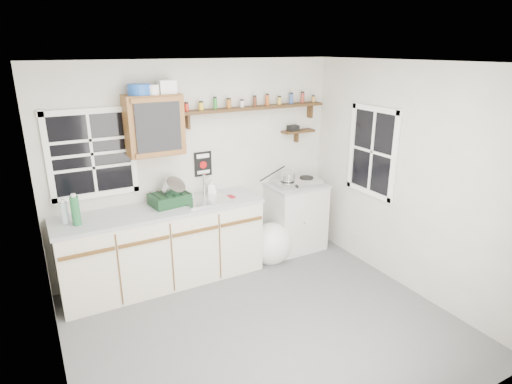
# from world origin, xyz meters

# --- Properties ---
(room) EXTENTS (3.64, 3.24, 2.54)m
(room) POSITION_xyz_m (0.00, 0.00, 1.25)
(room) COLOR #5B5B5D
(room) RESTS_ON ground
(main_cabinet) EXTENTS (2.31, 0.63, 0.92)m
(main_cabinet) POSITION_xyz_m (-0.58, 1.30, 0.46)
(main_cabinet) COLOR beige
(main_cabinet) RESTS_ON floor
(right_cabinet) EXTENTS (0.73, 0.57, 0.91)m
(right_cabinet) POSITION_xyz_m (1.25, 1.32, 0.46)
(right_cabinet) COLOR silver
(right_cabinet) RESTS_ON floor
(sink) EXTENTS (0.52, 0.44, 0.29)m
(sink) POSITION_xyz_m (-0.05, 1.30, 0.93)
(sink) COLOR silver
(sink) RESTS_ON main_cabinet
(upper_cabinet) EXTENTS (0.60, 0.32, 0.65)m
(upper_cabinet) POSITION_xyz_m (-0.55, 1.44, 1.82)
(upper_cabinet) COLOR #5C3217
(upper_cabinet) RESTS_ON wall_back
(upper_cabinet_clutter) EXTENTS (0.50, 0.24, 0.14)m
(upper_cabinet_clutter) POSITION_xyz_m (-0.56, 1.44, 2.21)
(upper_cabinet_clutter) COLOR #1B4FB3
(upper_cabinet_clutter) RESTS_ON upper_cabinet
(spice_shelf) EXTENTS (1.91, 0.18, 0.35)m
(spice_shelf) POSITION_xyz_m (0.72, 1.51, 1.93)
(spice_shelf) COLOR black
(spice_shelf) RESTS_ON wall_back
(secondary_shelf) EXTENTS (0.45, 0.16, 0.24)m
(secondary_shelf) POSITION_xyz_m (1.36, 1.52, 1.58)
(secondary_shelf) COLOR black
(secondary_shelf) RESTS_ON wall_back
(warning_sign) EXTENTS (0.22, 0.02, 0.30)m
(warning_sign) POSITION_xyz_m (0.05, 1.59, 1.28)
(warning_sign) COLOR black
(warning_sign) RESTS_ON wall_back
(window_back) EXTENTS (0.93, 0.03, 0.98)m
(window_back) POSITION_xyz_m (-1.20, 1.59, 1.55)
(window_back) COLOR black
(window_back) RESTS_ON wall_back
(window_right) EXTENTS (0.03, 0.78, 1.08)m
(window_right) POSITION_xyz_m (1.79, 0.55, 1.45)
(window_right) COLOR black
(window_right) RESTS_ON wall_back
(water_bottles) EXTENTS (0.18, 0.18, 0.33)m
(water_bottles) POSITION_xyz_m (-1.50, 1.29, 1.06)
(water_bottles) COLOR silver
(water_bottles) RESTS_ON main_cabinet
(dish_rack) EXTENTS (0.46, 0.37, 0.32)m
(dish_rack) POSITION_xyz_m (-0.44, 1.37, 1.02)
(dish_rack) COLOR black
(dish_rack) RESTS_ON main_cabinet
(soap_bottle) EXTENTS (0.11, 0.11, 0.19)m
(soap_bottle) POSITION_xyz_m (0.10, 1.47, 1.02)
(soap_bottle) COLOR silver
(soap_bottle) RESTS_ON main_cabinet
(rag) EXTENTS (0.14, 0.13, 0.02)m
(rag) POSITION_xyz_m (0.23, 1.25, 0.93)
(rag) COLOR maroon
(rag) RESTS_ON main_cabinet
(hotplate) EXTENTS (0.63, 0.40, 0.09)m
(hotplate) POSITION_xyz_m (1.24, 1.31, 0.95)
(hotplate) COLOR silver
(hotplate) RESTS_ON right_cabinet
(saucepan) EXTENTS (0.44, 0.21, 0.19)m
(saucepan) POSITION_xyz_m (1.09, 1.31, 1.04)
(saucepan) COLOR silver
(saucepan) RESTS_ON hotplate
(trash_bag) EXTENTS (0.48, 0.43, 0.54)m
(trash_bag) POSITION_xyz_m (0.77, 1.15, 0.23)
(trash_bag) COLOR white
(trash_bag) RESTS_ON floor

